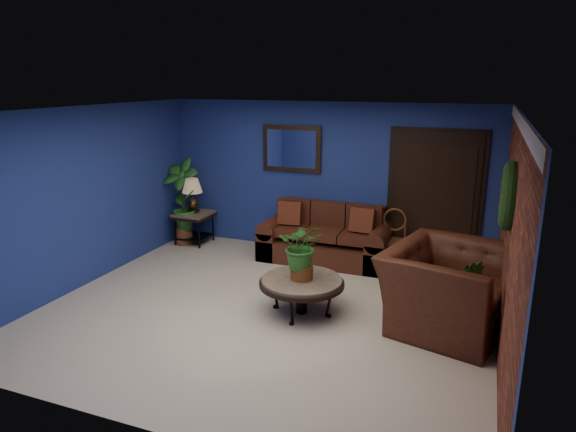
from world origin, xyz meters
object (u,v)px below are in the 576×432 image
at_px(sofa, 326,241).
at_px(end_table, 194,220).
at_px(table_lamp, 192,191).
at_px(coffee_table, 302,283).
at_px(armchair, 447,288).
at_px(side_chair, 393,235).

xyz_separation_m(sofa, end_table, (-2.45, -0.03, 0.13)).
height_order(end_table, table_lamp, table_lamp).
xyz_separation_m(sofa, table_lamp, (-2.45, -0.03, 0.64)).
xyz_separation_m(coffee_table, armchair, (1.71, 0.29, 0.08)).
bearing_deg(armchair, sofa, 64.22).
xyz_separation_m(end_table, table_lamp, (0.00, -0.00, 0.51)).
distance_m(sofa, armchair, 2.64).
bearing_deg(end_table, side_chair, 1.11).
bearing_deg(sofa, end_table, -179.36).
bearing_deg(sofa, table_lamp, -179.36).
xyz_separation_m(table_lamp, armchair, (4.45, -1.69, -0.46)).
height_order(table_lamp, side_chair, table_lamp).
distance_m(sofa, table_lamp, 2.53).
height_order(sofa, end_table, sofa).
relative_size(sofa, side_chair, 2.23).
xyz_separation_m(side_chair, armchair, (0.95, -1.76, -0.04)).
bearing_deg(coffee_table, armchair, 9.51).
distance_m(sofa, end_table, 2.45).
bearing_deg(coffee_table, side_chair, 69.57).
bearing_deg(side_chair, sofa, -176.99).
height_order(side_chair, armchair, armchair).
bearing_deg(armchair, table_lamp, 84.05).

